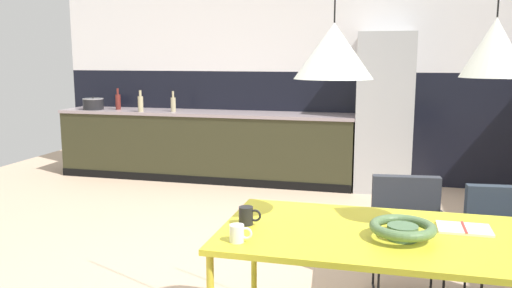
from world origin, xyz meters
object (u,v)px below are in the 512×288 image
(dining_table, at_px, (403,242))
(open_book, at_px, (464,229))
(bottle_vinegar_dark, at_px, (118,101))
(armchair_corner_seat, at_px, (407,224))
(bottle_spice_small, at_px, (141,103))
(pendant_lamp_over_table_near, at_px, (334,51))
(mug_short_terracotta, at_px, (247,216))
(pendant_lamp_over_table_far, at_px, (495,47))
(cooking_pot, at_px, (93,104))
(fruit_bowl, at_px, (403,229))
(refrigerator_column, at_px, (385,113))
(armchair_head_of_table, at_px, (506,236))
(bottle_wine_green, at_px, (173,104))
(mug_wide_latte, at_px, (238,233))

(dining_table, distance_m, open_book, 0.34)
(dining_table, bearing_deg, bottle_vinegar_dark, 133.77)
(armchair_corner_seat, xyz_separation_m, bottle_spice_small, (-3.30, 2.71, 0.51))
(open_book, bearing_deg, pendant_lamp_over_table_near, -167.26)
(bottle_spice_small, bearing_deg, armchair_corner_seat, -39.32)
(open_book, distance_m, mug_short_terracotta, 1.11)
(bottle_spice_small, bearing_deg, pendant_lamp_over_table_far, -45.05)
(cooking_pot, bearing_deg, armchair_corner_seat, -34.69)
(fruit_bowl, distance_m, pendant_lamp_over_table_far, 0.94)
(cooking_pot, bearing_deg, refrigerator_column, 1.65)
(dining_table, distance_m, armchair_head_of_table, 1.09)
(armchair_head_of_table, distance_m, pendant_lamp_over_table_far, 1.44)
(open_book, relative_size, bottle_wine_green, 0.98)
(armchair_head_of_table, bearing_deg, bottle_vinegar_dark, -40.07)
(open_book, height_order, bottle_wine_green, bottle_wine_green)
(mug_short_terracotta, xyz_separation_m, bottle_vinegar_dark, (-2.88, 3.88, 0.22))
(armchair_corner_seat, height_order, mug_short_terracotta, mug_short_terracotta)
(refrigerator_column, xyz_separation_m, bottle_vinegar_dark, (-3.53, -0.03, 0.06))
(refrigerator_column, bearing_deg, bottle_wine_green, -178.25)
(refrigerator_column, xyz_separation_m, bottle_wine_green, (-2.70, -0.08, 0.05))
(refrigerator_column, height_order, fruit_bowl, refrigerator_column)
(fruit_bowl, xyz_separation_m, bottle_vinegar_dark, (-3.67, 3.91, 0.21))
(dining_table, bearing_deg, bottle_wine_green, 126.93)
(cooking_pot, xyz_separation_m, bottle_vinegar_dark, (0.33, 0.08, 0.04))
(open_book, xyz_separation_m, mug_short_terracotta, (-1.10, -0.19, 0.04))
(armchair_head_of_table, xyz_separation_m, mug_short_terracotta, (-1.45, -0.89, 0.29))
(pendant_lamp_over_table_far, bearing_deg, open_book, 118.03)
(refrigerator_column, relative_size, open_book, 7.26)
(open_book, height_order, bottle_vinegar_dark, bottle_vinegar_dark)
(dining_table, bearing_deg, refrigerator_column, 92.10)
(cooking_pot, xyz_separation_m, bottle_wine_green, (1.16, 0.03, 0.03))
(open_book, xyz_separation_m, cooking_pot, (-4.31, 3.61, 0.23))
(cooking_pot, xyz_separation_m, bottle_spice_small, (0.76, -0.11, 0.04))
(cooking_pot, relative_size, pendant_lamp_over_table_near, 0.22)
(refrigerator_column, bearing_deg, dining_table, -87.90)
(armchair_corner_seat, bearing_deg, open_book, 100.96)
(bottle_vinegar_dark, xyz_separation_m, pendant_lamp_over_table_far, (4.04, -3.80, 0.65))
(refrigerator_column, bearing_deg, mug_wide_latte, -98.51)
(mug_wide_latte, bearing_deg, armchair_corner_seat, 56.67)
(armchair_head_of_table, relative_size, mug_wide_latte, 7.12)
(bottle_wine_green, bearing_deg, open_book, -49.11)
(bottle_vinegar_dark, bearing_deg, mug_wide_latte, -54.93)
(mug_wide_latte, bearing_deg, cooking_pot, 128.56)
(fruit_bowl, relative_size, bottle_spice_small, 1.13)
(armchair_corner_seat, xyz_separation_m, pendant_lamp_over_table_near, (-0.42, -0.95, 1.14))
(cooking_pot, distance_m, bottle_vinegar_dark, 0.34)
(open_book, bearing_deg, armchair_corner_seat, 107.21)
(cooking_pot, bearing_deg, open_book, -39.94)
(bottle_wine_green, height_order, bottle_vinegar_dark, bottle_vinegar_dark)
(dining_table, distance_m, bottle_spice_small, 4.90)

